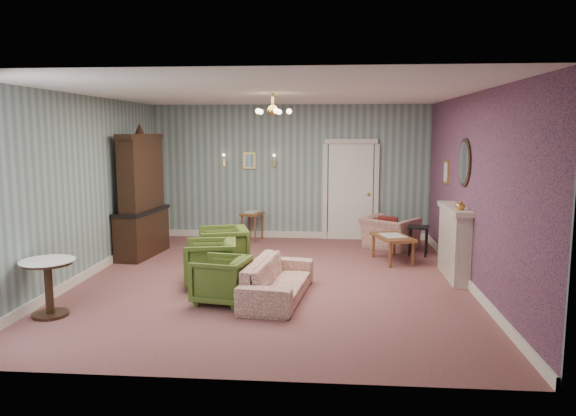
# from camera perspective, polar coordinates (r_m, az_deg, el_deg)

# --- Properties ---
(floor) EXTENTS (7.00, 7.00, 0.00)m
(floor) POSITION_cam_1_polar(r_m,az_deg,el_deg) (8.71, -1.54, -7.54)
(floor) COLOR brown
(floor) RESTS_ON ground
(ceiling) EXTENTS (7.00, 7.00, 0.00)m
(ceiling) POSITION_cam_1_polar(r_m,az_deg,el_deg) (8.41, -1.62, 11.86)
(ceiling) COLOR white
(ceiling) RESTS_ON ground
(wall_back) EXTENTS (6.00, 0.00, 6.00)m
(wall_back) POSITION_cam_1_polar(r_m,az_deg,el_deg) (11.91, 0.28, 3.76)
(wall_back) COLOR slate
(wall_back) RESTS_ON ground
(wall_front) EXTENTS (6.00, 0.00, 6.00)m
(wall_front) POSITION_cam_1_polar(r_m,az_deg,el_deg) (5.01, -5.99, -2.23)
(wall_front) COLOR slate
(wall_front) RESTS_ON ground
(wall_left) EXTENTS (0.00, 7.00, 7.00)m
(wall_left) POSITION_cam_1_polar(r_m,az_deg,el_deg) (9.26, -20.37, 2.03)
(wall_left) COLOR slate
(wall_left) RESTS_ON ground
(wall_right) EXTENTS (0.00, 7.00, 7.00)m
(wall_right) POSITION_cam_1_polar(r_m,az_deg,el_deg) (8.64, 18.62, 1.71)
(wall_right) COLOR slate
(wall_right) RESTS_ON ground
(wall_right_floral) EXTENTS (0.00, 7.00, 7.00)m
(wall_right_floral) POSITION_cam_1_polar(r_m,az_deg,el_deg) (8.64, 18.52, 1.72)
(wall_right_floral) COLOR #A55267
(wall_right_floral) RESTS_ON ground
(door) EXTENTS (1.12, 0.12, 2.16)m
(door) POSITION_cam_1_polar(r_m,az_deg,el_deg) (11.87, 6.53, 1.90)
(door) COLOR white
(door) RESTS_ON floor
(olive_chair_a) EXTENTS (0.76, 0.79, 0.70)m
(olive_chair_a) POSITION_cam_1_polar(r_m,az_deg,el_deg) (7.58, -6.98, -7.21)
(olive_chair_a) COLOR #485E21
(olive_chair_a) RESTS_ON floor
(olive_chair_b) EXTENTS (0.83, 0.87, 0.78)m
(olive_chair_b) POSITION_cam_1_polar(r_m,az_deg,el_deg) (8.40, -8.10, -5.46)
(olive_chair_b) COLOR #485E21
(olive_chair_b) RESTS_ON floor
(olive_chair_c) EXTENTS (0.93, 0.97, 0.81)m
(olive_chair_c) POSITION_cam_1_polar(r_m,az_deg,el_deg) (9.30, -6.76, -4.01)
(olive_chair_c) COLOR #485E21
(olive_chair_c) RESTS_ON floor
(sofa_chintz) EXTENTS (0.76, 1.90, 0.72)m
(sofa_chintz) POSITION_cam_1_polar(r_m,az_deg,el_deg) (7.73, -1.07, -6.78)
(sofa_chintz) COLOR #923B3B
(sofa_chintz) RESTS_ON floor
(wingback_chair) EXTENTS (1.16, 1.09, 0.85)m
(wingback_chair) POSITION_cam_1_polar(r_m,az_deg,el_deg) (11.09, 10.57, -2.04)
(wingback_chair) COLOR #923B3B
(wingback_chair) RESTS_ON floor
(dresser) EXTENTS (0.66, 1.50, 2.42)m
(dresser) POSITION_cam_1_polar(r_m,az_deg,el_deg) (10.56, -15.08, 1.63)
(dresser) COLOR black
(dresser) RESTS_ON floor
(fireplace) EXTENTS (0.30, 1.40, 1.16)m
(fireplace) POSITION_cam_1_polar(r_m,az_deg,el_deg) (9.12, 16.92, -3.43)
(fireplace) COLOR beige
(fireplace) RESTS_ON floor
(mantel_vase) EXTENTS (0.15, 0.15, 0.15)m
(mantel_vase) POSITION_cam_1_polar(r_m,az_deg,el_deg) (8.63, 17.52, 0.31)
(mantel_vase) COLOR gold
(mantel_vase) RESTS_ON fireplace
(oval_mirror) EXTENTS (0.04, 0.76, 0.84)m
(oval_mirror) POSITION_cam_1_polar(r_m,az_deg,el_deg) (8.99, 17.88, 4.54)
(oval_mirror) COLOR white
(oval_mirror) RESTS_ON wall_right
(framed_print) EXTENTS (0.04, 0.34, 0.42)m
(framed_print) POSITION_cam_1_polar(r_m,az_deg,el_deg) (10.32, 16.19, 3.62)
(framed_print) COLOR gold
(framed_print) RESTS_ON wall_right
(coffee_table) EXTENTS (0.78, 1.06, 0.48)m
(coffee_table) POSITION_cam_1_polar(r_m,az_deg,el_deg) (10.03, 10.83, -4.18)
(coffee_table) COLOR brown
(coffee_table) RESTS_ON floor
(side_table_black) EXTENTS (0.45, 0.45, 0.56)m
(side_table_black) POSITION_cam_1_polar(r_m,az_deg,el_deg) (10.63, 13.41, -3.35)
(side_table_black) COLOR black
(side_table_black) RESTS_ON floor
(pedestal_table) EXTENTS (0.81, 0.81, 0.74)m
(pedestal_table) POSITION_cam_1_polar(r_m,az_deg,el_deg) (7.62, -23.66, -7.64)
(pedestal_table) COLOR black
(pedestal_table) RESTS_ON floor
(nesting_table) EXTENTS (0.50, 0.58, 0.65)m
(nesting_table) POSITION_cam_1_polar(r_m,az_deg,el_deg) (11.79, -3.75, -1.82)
(nesting_table) COLOR brown
(nesting_table) RESTS_ON floor
(gilt_mirror_back) EXTENTS (0.28, 0.06, 0.36)m
(gilt_mirror_back) POSITION_cam_1_polar(r_m,az_deg,el_deg) (11.96, -4.06, 4.96)
(gilt_mirror_back) COLOR gold
(gilt_mirror_back) RESTS_ON wall_back
(sconce_left) EXTENTS (0.16, 0.12, 0.30)m
(sconce_left) POSITION_cam_1_polar(r_m,az_deg,el_deg) (12.04, -6.67, 4.94)
(sconce_left) COLOR gold
(sconce_left) RESTS_ON wall_back
(sconce_right) EXTENTS (0.16, 0.12, 0.30)m
(sconce_right) POSITION_cam_1_polar(r_m,az_deg,el_deg) (11.87, -1.44, 4.95)
(sconce_right) COLOR gold
(sconce_right) RESTS_ON wall_back
(chandelier) EXTENTS (0.56, 0.56, 0.36)m
(chandelier) POSITION_cam_1_polar(r_m,az_deg,el_deg) (8.40, -1.61, 10.02)
(chandelier) COLOR gold
(chandelier) RESTS_ON ceiling
(burgundy_cushion) EXTENTS (0.41, 0.28, 0.39)m
(burgundy_cushion) POSITION_cam_1_polar(r_m,az_deg,el_deg) (10.93, 10.39, -1.89)
(burgundy_cushion) COLOR maroon
(burgundy_cushion) RESTS_ON wingback_chair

